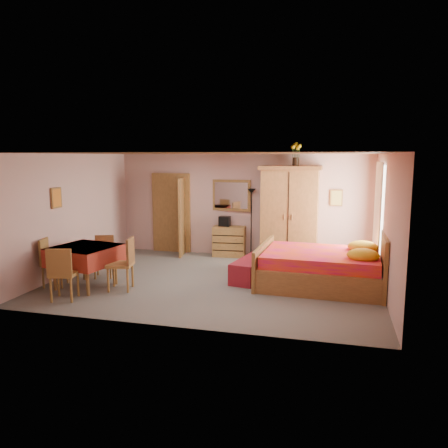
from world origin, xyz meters
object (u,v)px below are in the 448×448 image
(stereo, at_px, (225,221))
(floor_lamp, at_px, (251,223))
(wall_mirror, at_px, (231,195))
(chair_west, at_px, (55,262))
(bed, at_px, (321,258))
(chest_of_drawers, at_px, (229,241))
(wardrobe, at_px, (290,214))
(chair_north, at_px, (104,257))
(bench, at_px, (251,269))
(chair_east, at_px, (120,264))
(chair_south, at_px, (64,273))
(dining_table, at_px, (86,267))
(sunflower_vase, at_px, (296,154))

(stereo, height_order, floor_lamp, floor_lamp)
(wall_mirror, height_order, chair_west, wall_mirror)
(floor_lamp, relative_size, bed, 0.72)
(chest_of_drawers, distance_m, floor_lamp, 0.74)
(wall_mirror, bearing_deg, stereo, -118.33)
(wardrobe, bearing_deg, chair_north, -145.33)
(stereo, xyz_separation_m, bench, (1.07, -1.97, -0.68))
(chest_of_drawers, relative_size, chair_east, 0.81)
(stereo, distance_m, bench, 2.34)
(chair_north, bearing_deg, bench, 171.15)
(floor_lamp, bearing_deg, chair_east, -119.61)
(chair_north, bearing_deg, stereo, -147.77)
(chair_north, bearing_deg, wardrobe, -165.62)
(wall_mirror, relative_size, chair_south, 1.05)
(stereo, xyz_separation_m, chair_west, (-2.60, -3.38, -0.43))
(wall_mirror, relative_size, dining_table, 0.92)
(chest_of_drawers, xyz_separation_m, wall_mirror, (0.00, 0.21, 1.16))
(chair_south, bearing_deg, floor_lamp, 44.19)
(wall_mirror, bearing_deg, chair_west, -123.18)
(sunflower_vase, bearing_deg, wardrobe, -162.37)
(sunflower_vase, bearing_deg, floor_lamp, 173.98)
(wardrobe, relative_size, dining_table, 2.08)
(stereo, relative_size, chair_north, 0.31)
(floor_lamp, bearing_deg, chair_south, -122.12)
(stereo, bearing_deg, chest_of_drawers, -6.62)
(bench, bearing_deg, wardrobe, 72.77)
(dining_table, relative_size, chair_east, 1.10)
(chest_of_drawers, height_order, bench, chest_of_drawers)
(chest_of_drawers, distance_m, dining_table, 3.90)
(wardrobe, bearing_deg, floor_lamp, 171.57)
(chair_west, bearing_deg, floor_lamp, 120.35)
(wardrobe, distance_m, bed, 2.22)
(chair_north, bearing_deg, sunflower_vase, -166.04)
(chair_north, distance_m, chair_west, 1.02)
(floor_lamp, relative_size, sunflower_vase, 3.11)
(bed, height_order, chair_east, bed)
(stereo, xyz_separation_m, dining_table, (-1.97, -3.31, -0.49))
(chair_south, xyz_separation_m, chair_west, (-0.68, 0.69, -0.01))
(chair_north, distance_m, chair_east, 1.05)
(sunflower_vase, height_order, chair_east, sunflower_vase)
(bed, distance_m, bench, 1.46)
(floor_lamp, bearing_deg, dining_table, -128.05)
(chair_east, bearing_deg, chair_west, 82.11)
(chair_south, bearing_deg, stereo, 50.99)
(wall_mirror, relative_size, sunflower_vase, 1.83)
(wardrobe, relative_size, chair_north, 2.65)
(bed, relative_size, chair_east, 2.39)
(sunflower_vase, distance_m, chair_south, 5.85)
(wall_mirror, relative_size, bench, 0.79)
(bench, relative_size, chair_north, 1.48)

